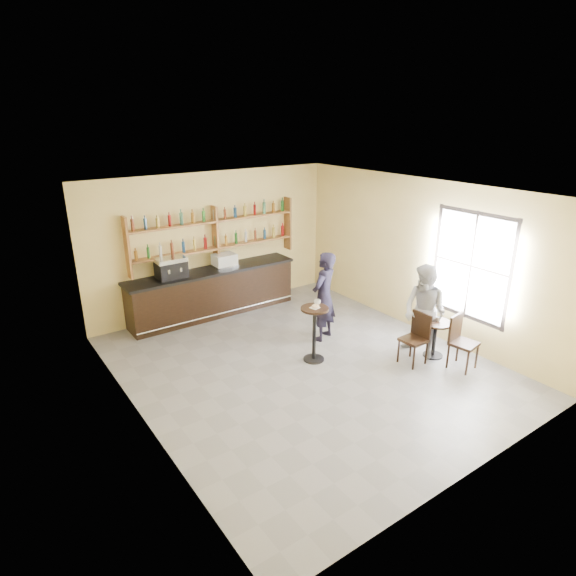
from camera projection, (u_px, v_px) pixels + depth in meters
floor at (304, 366)px, 8.91m from camera, size 7.00×7.00×0.00m
ceiling at (306, 192)px, 7.80m from camera, size 7.00×7.00×0.00m
wall_back at (213, 242)px, 11.04m from camera, size 7.00×0.00×7.00m
wall_front at (484, 366)px, 5.67m from camera, size 7.00×0.00×7.00m
wall_left at (134, 326)px, 6.73m from camera, size 0.00×7.00×7.00m
wall_right at (420, 256)px, 9.97m from camera, size 0.00×7.00×7.00m
window_pane at (471, 266)px, 9.01m from camera, size 0.00×2.00×2.00m
window_frame at (471, 266)px, 9.01m from camera, size 0.04×1.70×2.10m
shelf_unit at (215, 235)px, 10.87m from camera, size 4.00×0.26×1.40m
liquor_bottles at (215, 227)px, 10.81m from camera, size 3.68×0.10×1.00m
bar_counter at (213, 292)px, 11.00m from camera, size 3.98×0.78×1.08m
espresso_machine at (171, 268)px, 10.23m from camera, size 0.63×0.42×0.44m
pastry_case at (224, 261)px, 10.94m from camera, size 0.55×0.45×0.31m
pedestal_table at (314, 334)px, 8.93m from camera, size 0.60×0.60×1.07m
napkin at (315, 308)px, 8.75m from camera, size 0.19×0.19×0.00m
donut at (316, 306)px, 8.74m from camera, size 0.18×0.18×0.05m
cup_pedestal at (317, 302)px, 8.89m from camera, size 0.12×0.12×0.09m
man_main at (324, 296)px, 9.68m from camera, size 0.79×0.67×1.85m
cafe_table at (434, 339)px, 9.14m from camera, size 0.60×0.60×0.72m
cup_cafe at (438, 319)px, 9.03m from camera, size 0.12×0.12×0.09m
chair_west at (414, 339)px, 8.84m from camera, size 0.43×0.43×0.97m
chair_south at (464, 343)px, 8.66m from camera, size 0.50×0.50×1.01m
patron_second at (424, 312)px, 9.00m from camera, size 0.72×0.91×1.80m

